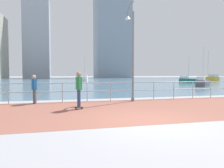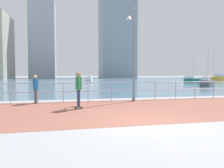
{
  "view_description": "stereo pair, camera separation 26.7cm",
  "coord_description": "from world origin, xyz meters",
  "px_view_note": "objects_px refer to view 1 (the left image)",
  "views": [
    {
      "loc": [
        -2.75,
        -6.29,
        1.58
      ],
      "look_at": [
        -0.44,
        3.29,
        1.1
      ],
      "focal_mm": 32.59,
      "sensor_mm": 36.0,
      "label": 1
    },
    {
      "loc": [
        -2.49,
        -6.35,
        1.58
      ],
      "look_at": [
        -0.44,
        3.29,
        1.1
      ],
      "focal_mm": 32.59,
      "sensor_mm": 36.0,
      "label": 2
    }
  ],
  "objects_px": {
    "sailboat_red": "(85,78)",
    "sailboat_yellow": "(208,78)",
    "bystander": "(34,87)",
    "sailboat_blue": "(188,80)",
    "skateboarder": "(79,87)",
    "sailboat_gray": "(203,82)",
    "lamppost": "(131,47)"
  },
  "relations": [
    {
      "from": "sailboat_gray",
      "to": "skateboarder",
      "type": "bearing_deg",
      "value": -140.7
    },
    {
      "from": "sailboat_blue",
      "to": "sailboat_gray",
      "type": "height_order",
      "value": "sailboat_gray"
    },
    {
      "from": "sailboat_red",
      "to": "sailboat_gray",
      "type": "xyz_separation_m",
      "value": [
        12.95,
        -26.24,
        -0.08
      ]
    },
    {
      "from": "lamppost",
      "to": "skateboarder",
      "type": "bearing_deg",
      "value": -146.33
    },
    {
      "from": "lamppost",
      "to": "sailboat_gray",
      "type": "distance_m",
      "value": 18.86
    },
    {
      "from": "sailboat_red",
      "to": "sailboat_gray",
      "type": "relative_size",
      "value": 1.17
    },
    {
      "from": "skateboarder",
      "to": "sailboat_red",
      "type": "relative_size",
      "value": 0.28
    },
    {
      "from": "sailboat_red",
      "to": "sailboat_gray",
      "type": "distance_m",
      "value": 29.26
    },
    {
      "from": "lamppost",
      "to": "sailboat_blue",
      "type": "height_order",
      "value": "lamppost"
    },
    {
      "from": "sailboat_red",
      "to": "sailboat_gray",
      "type": "bearing_deg",
      "value": -63.73
    },
    {
      "from": "sailboat_gray",
      "to": "sailboat_red",
      "type": "bearing_deg",
      "value": 116.27
    },
    {
      "from": "sailboat_red",
      "to": "sailboat_yellow",
      "type": "height_order",
      "value": "sailboat_yellow"
    },
    {
      "from": "sailboat_red",
      "to": "lamppost",
      "type": "bearing_deg",
      "value": -91.87
    },
    {
      "from": "lamppost",
      "to": "sailboat_gray",
      "type": "bearing_deg",
      "value": 40.47
    },
    {
      "from": "skateboarder",
      "to": "sailboat_red",
      "type": "bearing_deg",
      "value": 83.71
    },
    {
      "from": "sailboat_red",
      "to": "sailboat_yellow",
      "type": "bearing_deg",
      "value": -23.38
    },
    {
      "from": "lamppost",
      "to": "skateboarder",
      "type": "height_order",
      "value": "lamppost"
    },
    {
      "from": "skateboarder",
      "to": "sailboat_red",
      "type": "height_order",
      "value": "sailboat_red"
    },
    {
      "from": "skateboarder",
      "to": "sailboat_gray",
      "type": "xyz_separation_m",
      "value": [
        17.42,
        14.26,
        -0.52
      ]
    },
    {
      "from": "sailboat_gray",
      "to": "sailboat_yellow",
      "type": "bearing_deg",
      "value": 49.05
    },
    {
      "from": "skateboarder",
      "to": "bystander",
      "type": "distance_m",
      "value": 3.13
    },
    {
      "from": "lamppost",
      "to": "sailboat_gray",
      "type": "relative_size",
      "value": 1.12
    },
    {
      "from": "lamppost",
      "to": "bystander",
      "type": "height_order",
      "value": "lamppost"
    },
    {
      "from": "skateboarder",
      "to": "sailboat_blue",
      "type": "xyz_separation_m",
      "value": [
        22.1,
        24.46,
        -0.53
      ]
    },
    {
      "from": "bystander",
      "to": "sailboat_blue",
      "type": "bearing_deg",
      "value": 42.45
    },
    {
      "from": "bystander",
      "to": "sailboat_gray",
      "type": "distance_m",
      "value": 22.99
    },
    {
      "from": "lamppost",
      "to": "sailboat_yellow",
      "type": "relative_size",
      "value": 0.85
    },
    {
      "from": "skateboarder",
      "to": "sailboat_gray",
      "type": "bearing_deg",
      "value": 39.3
    },
    {
      "from": "sailboat_blue",
      "to": "sailboat_red",
      "type": "bearing_deg",
      "value": 137.71
    },
    {
      "from": "sailboat_yellow",
      "to": "sailboat_gray",
      "type": "xyz_separation_m",
      "value": [
        -13.02,
        -15.01,
        -0.15
      ]
    },
    {
      "from": "sailboat_red",
      "to": "sailboat_blue",
      "type": "distance_m",
      "value": 23.84
    },
    {
      "from": "skateboarder",
      "to": "sailboat_yellow",
      "type": "xyz_separation_m",
      "value": [
        30.44,
        29.27,
        -0.37
      ]
    }
  ]
}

